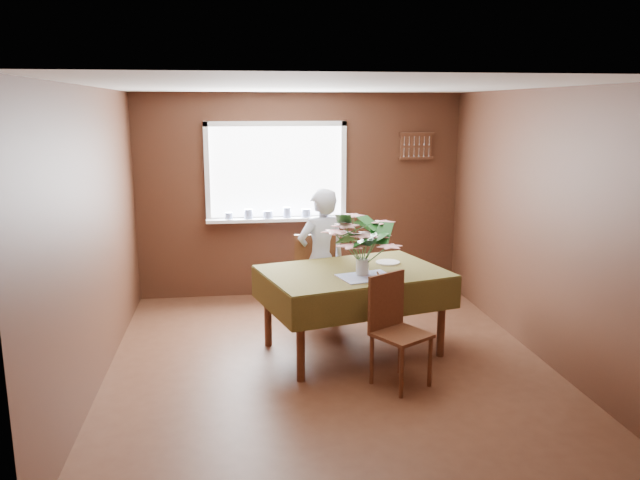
{
  "coord_description": "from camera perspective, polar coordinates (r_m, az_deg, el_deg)",
  "views": [
    {
      "loc": [
        -0.84,
        -5.36,
        2.33
      ],
      "look_at": [
        0.0,
        0.55,
        1.05
      ],
      "focal_mm": 35.0,
      "sensor_mm": 36.0,
      "label": 1
    }
  ],
  "objects": [
    {
      "name": "side_plate",
      "position": [
        6.22,
        6.22,
        -2.05
      ],
      "size": [
        0.33,
        0.33,
        0.01
      ],
      "primitive_type": "cylinder",
      "rotation": [
        0.0,
        0.0,
        0.69
      ],
      "color": "white",
      "rests_on": "dining_table"
    },
    {
      "name": "chair_near",
      "position": [
        5.38,
        6.83,
        -7.69
      ],
      "size": [
        0.56,
        0.56,
        0.95
      ],
      "rotation": [
        0.0,
        0.0,
        0.54
      ],
      "color": "#552E1B",
      "rests_on": "floor"
    },
    {
      "name": "window_assembly",
      "position": [
        7.64,
        -3.98,
        4.7
      ],
      "size": [
        1.72,
        0.2,
        1.22
      ],
      "color": "white",
      "rests_on": "wall_back"
    },
    {
      "name": "wall_right",
      "position": [
        6.17,
        19.5,
        1.3
      ],
      "size": [
        0.0,
        4.5,
        4.5
      ],
      "primitive_type": "plane",
      "rotation": [
        1.57,
        0.0,
        -1.57
      ],
      "color": "brown",
      "rests_on": "floor"
    },
    {
      "name": "wall_back",
      "position": [
        7.74,
        -1.78,
        4.07
      ],
      "size": [
        4.0,
        0.0,
        4.0
      ],
      "primitive_type": "plane",
      "rotation": [
        1.57,
        0.0,
        0.0
      ],
      "color": "brown",
      "rests_on": "floor"
    },
    {
      "name": "ceiling",
      "position": [
        5.43,
        0.84,
        13.88
      ],
      "size": [
        4.5,
        4.5,
        0.0
      ],
      "primitive_type": "plane",
      "rotation": [
        3.14,
        0.0,
        0.0
      ],
      "color": "white",
      "rests_on": "wall_back"
    },
    {
      "name": "seated_woman",
      "position": [
        6.62,
        0.15,
        -1.71
      ],
      "size": [
        0.64,
        0.52,
        1.5
      ],
      "primitive_type": "imported",
      "rotation": [
        0.0,
        0.0,
        3.47
      ],
      "color": "white",
      "rests_on": "floor"
    },
    {
      "name": "spoon_rack",
      "position": [
        7.93,
        8.8,
        8.49
      ],
      "size": [
        0.44,
        0.05,
        0.33
      ],
      "color": "#552E1B",
      "rests_on": "wall_back"
    },
    {
      "name": "flower_bouquet",
      "position": [
        5.69,
        3.93,
        0.11
      ],
      "size": [
        0.61,
        0.61,
        0.52
      ],
      "rotation": [
        0.0,
        0.0,
        0.27
      ],
      "color": "white",
      "rests_on": "dining_table"
    },
    {
      "name": "table_knife",
      "position": [
        5.75,
        5.34,
        -3.19
      ],
      "size": [
        0.05,
        0.22,
        0.0
      ],
      "primitive_type": "cube",
      "rotation": [
        0.0,
        0.0,
        -0.14
      ],
      "color": "silver",
      "rests_on": "dining_table"
    },
    {
      "name": "dining_table",
      "position": [
        5.95,
        3.06,
        -3.71
      ],
      "size": [
        1.9,
        1.53,
        0.82
      ],
      "rotation": [
        0.0,
        0.0,
        0.26
      ],
      "color": "#552E1B",
      "rests_on": "floor"
    },
    {
      "name": "wall_left",
      "position": [
        5.59,
        -19.88,
        0.22
      ],
      "size": [
        0.0,
        4.5,
        4.5
      ],
      "primitive_type": "plane",
      "rotation": [
        1.57,
        0.0,
        1.57
      ],
      "color": "brown",
      "rests_on": "floor"
    },
    {
      "name": "wall_front",
      "position": [
        3.4,
        6.7,
        -6.52
      ],
      "size": [
        4.0,
        0.0,
        4.0
      ],
      "primitive_type": "plane",
      "rotation": [
        -1.57,
        0.0,
        0.0
      ],
      "color": "brown",
      "rests_on": "floor"
    },
    {
      "name": "floor",
      "position": [
        5.91,
        0.77,
        -11.13
      ],
      "size": [
        4.5,
        4.5,
        0.0
      ],
      "primitive_type": "plane",
      "color": "#492719",
      "rests_on": "ground"
    },
    {
      "name": "chair_far",
      "position": [
        6.76,
        -0.47,
        -3.18
      ],
      "size": [
        0.48,
        0.48,
        1.02
      ],
      "rotation": [
        0.0,
        0.0,
        3.04
      ],
      "color": "#552E1B",
      "rests_on": "floor"
    }
  ]
}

